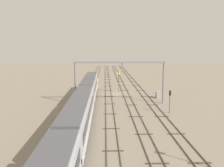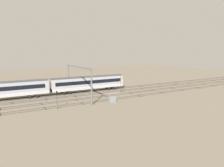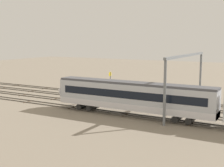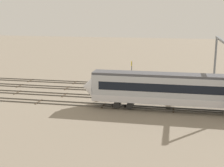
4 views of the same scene
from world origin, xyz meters
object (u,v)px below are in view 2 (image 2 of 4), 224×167
object	(u,v)px
overhead_gantry	(78,74)
signal_light_trackside_approach	(57,97)
speed_sign_near_foreground	(121,82)
relay_cabinet	(113,99)

from	to	relation	value
overhead_gantry	signal_light_trackside_approach	size ratio (longest dim) A/B	4.58
overhead_gantry	speed_sign_near_foreground	bearing A→B (deg)	-2.32
speed_sign_near_foreground	signal_light_trackside_approach	bearing A→B (deg)	-159.79
signal_light_trackside_approach	relay_cabinet	xyz separation A→B (m)	(13.69, -0.77, -1.95)
signal_light_trackside_approach	relay_cabinet	world-z (taller)	signal_light_trackside_approach
speed_sign_near_foreground	overhead_gantry	bearing A→B (deg)	177.68
speed_sign_near_foreground	relay_cabinet	distance (m)	12.02
speed_sign_near_foreground	signal_light_trackside_approach	xyz separation A→B (m)	(-21.55, -7.93, -0.66)
signal_light_trackside_approach	overhead_gantry	bearing A→B (deg)	46.55
overhead_gantry	signal_light_trackside_approach	bearing A→B (deg)	-133.45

